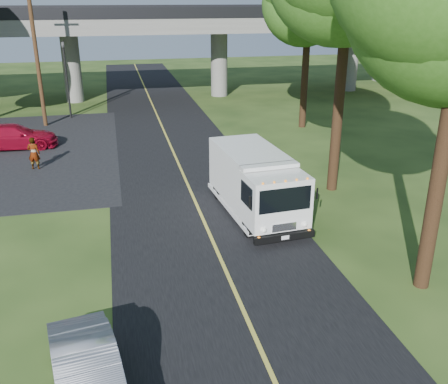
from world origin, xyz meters
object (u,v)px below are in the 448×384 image
object	(u,v)px
utility_pole	(36,54)
red_sedan	(14,137)
step_van	(255,181)
traffic_signal	(66,72)
pedestrian	(34,153)
silver_sedan	(88,377)

from	to	relation	value
utility_pole	red_sedan	size ratio (longest dim) A/B	1.92
utility_pole	step_van	bearing A→B (deg)	-60.33
traffic_signal	pedestrian	distance (m)	11.53
red_sedan	pedestrian	bearing A→B (deg)	-159.83
red_sedan	pedestrian	distance (m)	4.39
traffic_signal	red_sedan	xyz separation A→B (m)	(-2.61, -7.14, -2.52)
utility_pole	red_sedan	world-z (taller)	utility_pole
silver_sedan	pedestrian	distance (m)	16.58
step_van	silver_sedan	size ratio (longest dim) A/B	1.60
traffic_signal	utility_pole	xyz separation A→B (m)	(-1.50, -2.00, 1.40)
step_van	silver_sedan	xyz separation A→B (m)	(-6.09, -8.70, -0.72)
step_van	red_sedan	xyz separation A→B (m)	(-10.70, 11.70, -0.67)
silver_sedan	red_sedan	bearing A→B (deg)	92.49
red_sedan	silver_sedan	bearing A→B (deg)	-168.08
utility_pole	silver_sedan	world-z (taller)	utility_pole
utility_pole	pedestrian	distance (m)	9.99
utility_pole	red_sedan	xyz separation A→B (m)	(-1.11, -5.14, -3.91)
step_van	red_sedan	world-z (taller)	step_van
traffic_signal	silver_sedan	size ratio (longest dim) A/B	1.36
step_van	silver_sedan	bearing A→B (deg)	-129.85
traffic_signal	utility_pole	distance (m)	2.86
step_van	utility_pole	bearing A→B (deg)	114.81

